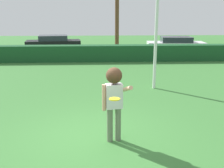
# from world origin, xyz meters

# --- Properties ---
(ground_plane) EXTENTS (60.00, 60.00, 0.00)m
(ground_plane) POSITION_xyz_m (0.00, 0.00, 0.00)
(ground_plane) COLOR #3A7534
(person) EXTENTS (0.65, 0.73, 1.81)m
(person) POSITION_xyz_m (0.50, -0.15, 1.18)
(person) COLOR #67745A
(person) RESTS_ON ground
(frisbee) EXTENTS (0.23, 0.23, 0.03)m
(frisbee) POSITION_xyz_m (0.48, -0.77, 1.27)
(frisbee) COLOR yellow
(hedge_row) EXTENTS (27.32, 0.90, 1.00)m
(hedge_row) POSITION_xyz_m (0.00, 10.79, 0.50)
(hedge_row) COLOR #194B25
(hedge_row) RESTS_ON ground
(parked_car_black) EXTENTS (4.39, 2.27, 1.25)m
(parked_car_black) POSITION_xyz_m (-3.48, 15.48, 0.69)
(parked_car_black) COLOR black
(parked_car_black) RESTS_ON ground
(parked_car_white) EXTENTS (4.32, 2.07, 1.25)m
(parked_car_white) POSITION_xyz_m (5.89, 13.80, 0.69)
(parked_car_white) COLOR white
(parked_car_white) RESTS_ON ground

